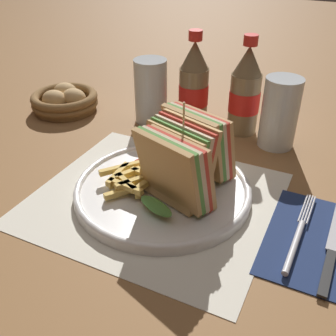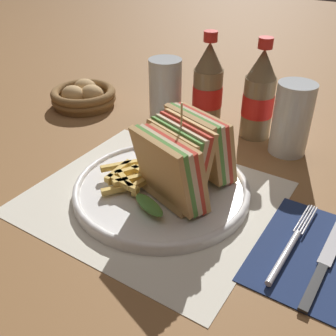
{
  "view_description": "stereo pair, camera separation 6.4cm",
  "coord_description": "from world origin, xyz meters",
  "px_view_note": "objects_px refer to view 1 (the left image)",
  "views": [
    {
      "loc": [
        0.23,
        -0.46,
        0.39
      ],
      "look_at": [
        -0.01,
        0.03,
        0.04
      ],
      "focal_mm": 42.0,
      "sensor_mm": 36.0,
      "label": 1
    },
    {
      "loc": [
        0.28,
        -0.43,
        0.39
      ],
      "look_at": [
        -0.01,
        0.03,
        0.04
      ],
      "focal_mm": 42.0,
      "sensor_mm": 36.0,
      "label": 2
    }
  ],
  "objects_px": {
    "knife": "(334,243)",
    "coke_bottle_near": "(194,86)",
    "club_sandwich": "(184,158)",
    "glass_far": "(151,95)",
    "bread_basket": "(65,100)",
    "coke_bottle_far": "(245,93)",
    "fork": "(297,238)",
    "plate_main": "(163,189)",
    "glass_near": "(280,113)"
  },
  "relations": [
    {
      "from": "plate_main",
      "to": "club_sandwich",
      "type": "relative_size",
      "value": 1.43
    },
    {
      "from": "bread_basket",
      "to": "fork",
      "type": "bearing_deg",
      "value": -21.28
    },
    {
      "from": "coke_bottle_far",
      "to": "bread_basket",
      "type": "bearing_deg",
      "value": -169.67
    },
    {
      "from": "plate_main",
      "to": "knife",
      "type": "height_order",
      "value": "plate_main"
    },
    {
      "from": "club_sandwich",
      "to": "glass_far",
      "type": "bearing_deg",
      "value": 127.83
    },
    {
      "from": "glass_near",
      "to": "glass_far",
      "type": "distance_m",
      "value": 0.28
    },
    {
      "from": "club_sandwich",
      "to": "fork",
      "type": "bearing_deg",
      "value": -9.01
    },
    {
      "from": "plate_main",
      "to": "coke_bottle_far",
      "type": "bearing_deg",
      "value": 79.96
    },
    {
      "from": "club_sandwich",
      "to": "coke_bottle_far",
      "type": "height_order",
      "value": "coke_bottle_far"
    },
    {
      "from": "glass_near",
      "to": "bread_basket",
      "type": "bearing_deg",
      "value": -174.72
    },
    {
      "from": "glass_far",
      "to": "bread_basket",
      "type": "relative_size",
      "value": 0.9
    },
    {
      "from": "glass_far",
      "to": "bread_basket",
      "type": "xyz_separation_m",
      "value": [
        -0.21,
        -0.04,
        -0.04
      ]
    },
    {
      "from": "plate_main",
      "to": "club_sandwich",
      "type": "xyz_separation_m",
      "value": [
        0.03,
        0.01,
        0.06
      ]
    },
    {
      "from": "knife",
      "to": "coke_bottle_near",
      "type": "height_order",
      "value": "coke_bottle_near"
    },
    {
      "from": "coke_bottle_near",
      "to": "coke_bottle_far",
      "type": "distance_m",
      "value": 0.11
    },
    {
      "from": "knife",
      "to": "glass_near",
      "type": "bearing_deg",
      "value": 120.16
    },
    {
      "from": "coke_bottle_near",
      "to": "coke_bottle_far",
      "type": "xyz_separation_m",
      "value": [
        0.11,
        0.01,
        0.0
      ]
    },
    {
      "from": "glass_near",
      "to": "fork",
      "type": "bearing_deg",
      "value": -71.23
    },
    {
      "from": "glass_near",
      "to": "plate_main",
      "type": "bearing_deg",
      "value": -117.26
    },
    {
      "from": "fork",
      "to": "coke_bottle_far",
      "type": "bearing_deg",
      "value": 121.19
    },
    {
      "from": "knife",
      "to": "coke_bottle_near",
      "type": "xyz_separation_m",
      "value": [
        -0.33,
        0.27,
        0.08
      ]
    },
    {
      "from": "knife",
      "to": "glass_near",
      "type": "relative_size",
      "value": 1.54
    },
    {
      "from": "glass_near",
      "to": "coke_bottle_far",
      "type": "bearing_deg",
      "value": 159.68
    },
    {
      "from": "club_sandwich",
      "to": "glass_near",
      "type": "relative_size",
      "value": 1.46
    },
    {
      "from": "fork",
      "to": "bread_basket",
      "type": "xyz_separation_m",
      "value": [
        -0.58,
        0.23,
        0.02
      ]
    },
    {
      "from": "club_sandwich",
      "to": "fork",
      "type": "distance_m",
      "value": 0.2
    },
    {
      "from": "knife",
      "to": "glass_near",
      "type": "distance_m",
      "value": 0.3
    },
    {
      "from": "coke_bottle_far",
      "to": "bread_basket",
      "type": "xyz_separation_m",
      "value": [
        -0.41,
        -0.07,
        -0.06
      ]
    },
    {
      "from": "club_sandwich",
      "to": "glass_near",
      "type": "bearing_deg",
      "value": 68.27
    },
    {
      "from": "fork",
      "to": "coke_bottle_far",
      "type": "distance_m",
      "value": 0.35
    },
    {
      "from": "club_sandwich",
      "to": "coke_bottle_far",
      "type": "xyz_separation_m",
      "value": [
        0.02,
        0.27,
        0.01
      ]
    },
    {
      "from": "bread_basket",
      "to": "coke_bottle_far",
      "type": "bearing_deg",
      "value": 10.33
    },
    {
      "from": "coke_bottle_near",
      "to": "coke_bottle_far",
      "type": "relative_size",
      "value": 1.0
    },
    {
      "from": "plate_main",
      "to": "glass_near",
      "type": "distance_m",
      "value": 0.29
    },
    {
      "from": "coke_bottle_near",
      "to": "glass_far",
      "type": "xyz_separation_m",
      "value": [
        -0.09,
        -0.03,
        -0.03
      ]
    },
    {
      "from": "plate_main",
      "to": "coke_bottle_near",
      "type": "height_order",
      "value": "coke_bottle_near"
    },
    {
      "from": "coke_bottle_near",
      "to": "glass_far",
      "type": "relative_size",
      "value": 1.46
    },
    {
      "from": "club_sandwich",
      "to": "bread_basket",
      "type": "height_order",
      "value": "club_sandwich"
    },
    {
      "from": "coke_bottle_far",
      "to": "coke_bottle_near",
      "type": "bearing_deg",
      "value": -173.72
    },
    {
      "from": "coke_bottle_near",
      "to": "knife",
      "type": "bearing_deg",
      "value": -39.84
    },
    {
      "from": "glass_far",
      "to": "bread_basket",
      "type": "distance_m",
      "value": 0.22
    },
    {
      "from": "coke_bottle_far",
      "to": "fork",
      "type": "bearing_deg",
      "value": -60.28
    },
    {
      "from": "coke_bottle_far",
      "to": "glass_near",
      "type": "distance_m",
      "value": 0.09
    },
    {
      "from": "club_sandwich",
      "to": "coke_bottle_near",
      "type": "relative_size",
      "value": 1.0
    },
    {
      "from": "coke_bottle_near",
      "to": "glass_far",
      "type": "distance_m",
      "value": 0.1
    },
    {
      "from": "knife",
      "to": "bread_basket",
      "type": "bearing_deg",
      "value": 162.94
    },
    {
      "from": "plate_main",
      "to": "knife",
      "type": "distance_m",
      "value": 0.27
    },
    {
      "from": "fork",
      "to": "bread_basket",
      "type": "relative_size",
      "value": 1.2
    },
    {
      "from": "knife",
      "to": "glass_far",
      "type": "bearing_deg",
      "value": 150.8
    },
    {
      "from": "club_sandwich",
      "to": "glass_far",
      "type": "distance_m",
      "value": 0.29
    }
  ]
}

